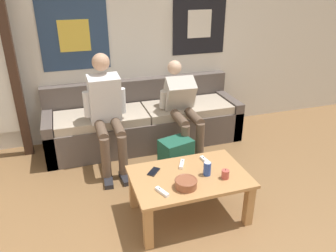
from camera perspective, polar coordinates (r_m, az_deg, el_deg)
name	(u,v)px	position (r m, az deg, el deg)	size (l,w,h in m)	color
wall_back	(132,39)	(4.27, -6.30, 14.84)	(10.00, 0.07, 2.55)	silver
couch	(144,122)	(4.23, -4.13, 0.64)	(2.45, 0.72, 0.77)	#564C47
coffee_table	(189,182)	(2.92, 3.72, -9.77)	(1.01, 0.66, 0.42)	#B27F4C
person_seated_adult	(106,109)	(3.64, -10.67, 2.91)	(0.47, 0.80, 1.25)	brown
person_seated_teen	(182,105)	(3.92, 2.47, 3.60)	(0.47, 0.93, 1.07)	brown
backpack	(176,157)	(3.62, 1.48, -5.37)	(0.38, 0.34, 0.38)	#1E5642
ceramic_bowl	(186,183)	(2.70, 3.15, -9.88)	(0.19, 0.19, 0.07)	brown
pillar_candle	(225,174)	(2.85, 9.94, -8.28)	(0.06, 0.06, 0.09)	#B24C42
drink_can_blue	(207,169)	(2.86, 6.84, -7.38)	(0.07, 0.07, 0.12)	#28479E
game_controller_near_left	(162,192)	(2.65, -1.05, -11.37)	(0.09, 0.15, 0.03)	white
game_controller_near_right	(182,164)	(3.01, 2.42, -6.62)	(0.10, 0.14, 0.03)	white
game_controller_far_center	(205,160)	(3.08, 6.48, -5.94)	(0.05, 0.15, 0.03)	white
cell_phone	(154,172)	(2.91, -2.50, -7.93)	(0.14, 0.15, 0.01)	black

